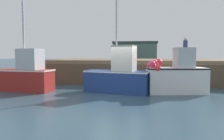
# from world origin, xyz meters

# --- Properties ---
(ground) EXTENTS (120.00, 160.00, 0.10)m
(ground) POSITION_xyz_m (0.00, 0.00, -0.05)
(ground) COLOR #2D4756
(pier) EXTENTS (14.10, 6.36, 1.69)m
(pier) POSITION_xyz_m (1.28, 5.62, 1.39)
(pier) COLOR brown
(pier) RESTS_ON ground
(fishing_boat_near_left) EXTENTS (3.38, 1.47, 5.11)m
(fishing_boat_near_left) POSITION_xyz_m (-5.24, 0.06, 0.95)
(fishing_boat_near_left) COLOR maroon
(fishing_boat_near_left) RESTS_ON ground
(fishing_boat_near_right) EXTENTS (3.74, 1.81, 5.40)m
(fishing_boat_near_right) POSITION_xyz_m (0.05, 0.37, 0.95)
(fishing_boat_near_right) COLOR navy
(fishing_boat_near_right) RESTS_ON ground
(fishing_boat_mid) EXTENTS (3.36, 1.91, 2.47)m
(fishing_boat_mid) POSITION_xyz_m (3.17, 0.77, 0.93)
(fishing_boat_mid) COLOR silver
(fishing_boat_mid) RESTS_ON ground
(rowboat) EXTENTS (1.94, 1.21, 0.35)m
(rowboat) POSITION_xyz_m (3.57, 2.00, 0.16)
(rowboat) COLOR white
(rowboat) RESTS_ON ground
(dockworker) EXTENTS (0.34, 0.34, 1.71)m
(dockworker) POSITION_xyz_m (4.53, 6.52, 2.55)
(dockworker) COLOR #2D3342
(dockworker) RESTS_ON pier
(warehouse) EXTENTS (10.06, 5.79, 4.93)m
(warehouse) POSITION_xyz_m (-1.34, 39.81, 2.48)
(warehouse) COLOR #4C6656
(warehouse) RESTS_ON ground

